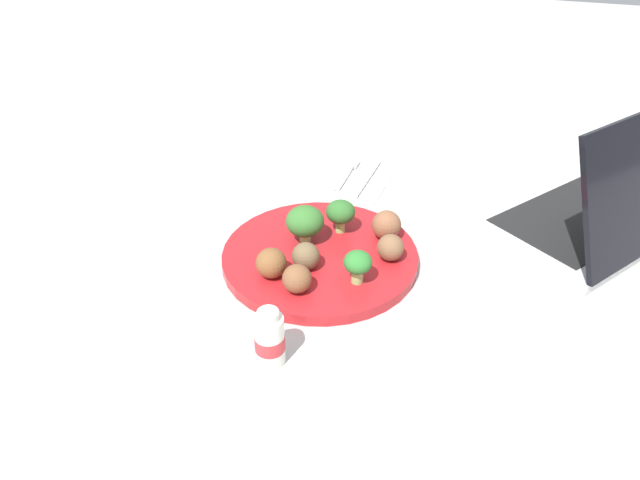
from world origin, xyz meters
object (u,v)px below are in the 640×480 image
object	(u,v)px
meatball_far_rim	(271,263)
fork	(347,172)
meatball_mid_left	(386,225)
broccoli_floret_front_right	(305,222)
meatball_front_left	(390,248)
plate	(320,256)
napkin	(355,178)
knife	(366,175)
yogurt_bottle	(270,339)
meatball_back_right	(306,256)
laptop	(602,208)
broccoli_floret_far_rim	(341,213)
broccoli_floret_back_left	(358,264)
meatball_front_right	(297,279)

from	to	relation	value
meatball_far_rim	fork	distance (m)	0.34
meatball_far_rim	meatball_mid_left	size ratio (longest dim) A/B	0.96
broccoli_floret_front_right	fork	bearing A→B (deg)	2.00
meatball_front_left	meatball_far_rim	bearing A→B (deg)	122.06
plate	meatball_front_left	xyz separation A→B (m)	(0.02, -0.10, 0.03)
napkin	knife	world-z (taller)	knife
meatball_mid_left	yogurt_bottle	xyz separation A→B (m)	(-0.27, 0.07, -0.00)
meatball_far_rim	fork	xyz separation A→B (m)	(0.34, -0.01, -0.03)
broccoli_floret_front_right	meatball_far_rim	bearing A→B (deg)	171.36
meatball_front_left	meatball_mid_left	world-z (taller)	meatball_mid_left
broccoli_floret_front_right	napkin	world-z (taller)	broccoli_floret_front_right
meatball_back_right	laptop	world-z (taller)	laptop
plate	broccoli_floret_far_rim	xyz separation A→B (m)	(0.06, -0.01, 0.04)
laptop	broccoli_floret_back_left	bearing A→B (deg)	130.24
meatball_back_right	meatball_mid_left	world-z (taller)	meatball_mid_left
napkin	knife	bearing A→B (deg)	-70.79
plate	broccoli_floret_back_left	size ratio (longest dim) A/B	5.99
napkin	laptop	xyz separation A→B (m)	(-0.04, -0.40, 0.04)
plate	meatball_front_left	distance (m)	0.10
meatball_back_right	meatball_mid_left	distance (m)	0.14
broccoli_floret_far_rim	broccoli_floret_front_right	xyz separation A→B (m)	(-0.04, 0.04, 0.00)
broccoli_floret_far_rim	napkin	size ratio (longest dim) A/B	0.30
plate	knife	xyz separation A→B (m)	(0.26, 0.00, -0.00)
knife	yogurt_bottle	size ratio (longest dim) A/B	1.97
broccoli_floret_far_rim	knife	world-z (taller)	broccoli_floret_far_rim
fork	meatball_mid_left	bearing A→B (deg)	-149.36
meatball_front_right	meatball_mid_left	distance (m)	0.18
napkin	fork	bearing A→B (deg)	64.51
broccoli_floret_back_left	meatball_front_right	world-z (taller)	broccoli_floret_back_left
meatball_front_left	fork	world-z (taller)	meatball_front_left
meatball_front_left	yogurt_bottle	xyz separation A→B (m)	(-0.22, 0.09, -0.00)
napkin	plate	bearing A→B (deg)	-175.55
meatball_front_left	laptop	distance (m)	0.35
knife	laptop	bearing A→B (deg)	-97.03
broccoli_floret_back_left	laptop	size ratio (longest dim) A/B	0.12
napkin	fork	distance (m)	0.02
broccoli_floret_back_left	broccoli_floret_front_right	bearing A→B (deg)	54.86
napkin	broccoli_floret_back_left	bearing A→B (deg)	-163.87
meatball_far_rim	meatball_mid_left	bearing A→B (deg)	-41.54
napkin	meatball_front_right	bearing A→B (deg)	-176.61
napkin	meatball_front_left	bearing A→B (deg)	-153.99
knife	meatball_mid_left	bearing A→B (deg)	-157.44
broccoli_floret_back_left	fork	world-z (taller)	broccoli_floret_back_left
meatball_back_right	broccoli_floret_front_right	bearing A→B (deg)	20.69
fork	laptop	bearing A→B (deg)	-96.73
broccoli_floret_far_rim	fork	bearing A→B (deg)	13.59
broccoli_floret_back_left	yogurt_bottle	xyz separation A→B (m)	(-0.15, 0.06, -0.01)
meatball_back_right	meatball_front_left	distance (m)	0.12
plate	yogurt_bottle	bearing A→B (deg)	-177.53
meatball_front_right	laptop	xyz separation A→B (m)	(0.31, -0.38, 0.00)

